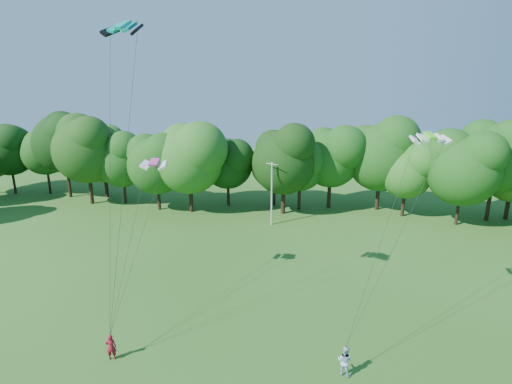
# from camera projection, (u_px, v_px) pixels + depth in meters

# --- Properties ---
(utility_pole) EXTENTS (1.47, 0.71, 7.85)m
(utility_pole) POSITION_uv_depth(u_px,v_px,m) (272.00, 193.00, 48.35)
(utility_pole) COLOR #B1B0A8
(utility_pole) RESTS_ON ground
(kite_flyer_left) EXTENTS (0.75, 0.62, 1.77)m
(kite_flyer_left) POSITION_uv_depth(u_px,v_px,m) (111.00, 347.00, 25.23)
(kite_flyer_left) COLOR maroon
(kite_flyer_left) RESTS_ON ground
(kite_flyer_right) EXTENTS (1.13, 1.01, 1.90)m
(kite_flyer_right) POSITION_uv_depth(u_px,v_px,m) (345.00, 361.00, 23.89)
(kite_flyer_right) COLOR #ADCDF1
(kite_flyer_right) RESTS_ON ground
(kite_teal) EXTENTS (2.66, 1.59, 0.64)m
(kite_teal) POSITION_uv_depth(u_px,v_px,m) (123.00, 25.00, 23.37)
(kite_teal) COLOR #049084
(kite_teal) RESTS_ON ground
(kite_green) EXTENTS (2.60, 1.56, 0.41)m
(kite_green) POSITION_uv_depth(u_px,v_px,m) (430.00, 135.00, 25.75)
(kite_green) COLOR #50DD21
(kite_green) RESTS_ON ground
(kite_pink) EXTENTS (2.10, 1.12, 0.49)m
(kite_pink) POSITION_uv_depth(u_px,v_px,m) (154.00, 162.00, 31.10)
(kite_pink) COLOR #C4368F
(kite_pink) RESTS_ON ground
(tree_back_west) EXTENTS (10.01, 10.01, 14.56)m
(tree_back_west) POSITION_uv_depth(u_px,v_px,m) (85.00, 141.00, 55.59)
(tree_back_west) COLOR #332514
(tree_back_west) RESTS_ON ground
(tree_back_center) EXTENTS (9.20, 9.20, 13.38)m
(tree_back_center) POSITION_uv_depth(u_px,v_px,m) (284.00, 152.00, 51.46)
(tree_back_center) COLOR #342114
(tree_back_center) RESTS_ON ground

